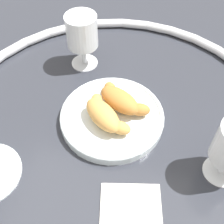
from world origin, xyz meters
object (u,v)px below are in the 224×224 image
(pastry_plate, at_px, (112,117))
(croissant_large, at_px, (104,115))
(folded_napkin, at_px, (131,212))
(croissant_small, at_px, (122,100))
(juice_glass_left, at_px, (82,33))

(pastry_plate, xyz_separation_m, croissant_large, (-0.01, -0.02, 0.03))
(folded_napkin, bearing_deg, croissant_large, 119.74)
(croissant_large, relative_size, croissant_small, 0.96)
(pastry_plate, relative_size, folded_napkin, 2.06)
(pastry_plate, bearing_deg, croissant_small, 61.59)
(juice_glass_left, height_order, folded_napkin, juice_glass_left)
(croissant_small, height_order, folded_napkin, croissant_small)
(pastry_plate, height_order, folded_napkin, pastry_plate)
(croissant_large, height_order, juice_glass_left, juice_glass_left)
(juice_glass_left, relative_size, folded_napkin, 1.27)
(folded_napkin, bearing_deg, juice_glass_left, 119.80)
(croissant_large, bearing_deg, pastry_plate, 62.83)
(croissant_large, relative_size, juice_glass_left, 0.85)
(juice_glass_left, bearing_deg, croissant_small, -45.99)
(croissant_large, distance_m, folded_napkin, 0.20)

